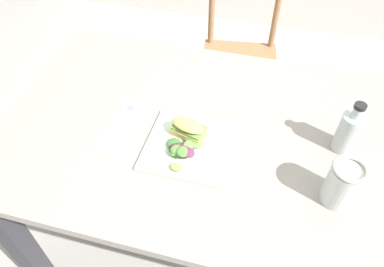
# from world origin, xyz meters

# --- Properties ---
(ground_plane) EXTENTS (8.24, 8.24, 0.00)m
(ground_plane) POSITION_xyz_m (0.00, 0.00, 0.00)
(ground_plane) COLOR gray
(dining_table) EXTENTS (1.27, 0.89, 0.74)m
(dining_table) POSITION_xyz_m (-0.07, 0.03, 0.62)
(dining_table) COLOR gray
(dining_table) RESTS_ON ground
(chair_wooden_far) EXTENTS (0.45, 0.45, 0.87)m
(chair_wooden_far) POSITION_xyz_m (-0.04, 0.87, 0.45)
(chair_wooden_far) COLOR #8E6642
(chair_wooden_far) RESTS_ON ground
(plate_lunch) EXTENTS (0.26, 0.26, 0.01)m
(plate_lunch) POSITION_xyz_m (-0.06, -0.06, 0.74)
(plate_lunch) COLOR beige
(plate_lunch) RESTS_ON dining_table
(sandwich_half_front) EXTENTS (0.12, 0.09, 0.06)m
(sandwich_half_front) POSITION_xyz_m (-0.08, -0.02, 0.78)
(sandwich_half_front) COLOR tan
(sandwich_half_front) RESTS_ON plate_lunch
(salad_mixed_greens) EXTENTS (0.13, 0.15, 0.04)m
(salad_mixed_greens) POSITION_xyz_m (-0.07, -0.09, 0.77)
(salad_mixed_greens) COLOR #602D47
(salad_mixed_greens) RESTS_ON plate_lunch
(napkin_folded) EXTENTS (0.10, 0.23, 0.00)m
(napkin_folded) POSITION_xyz_m (-0.30, -0.02, 0.74)
(napkin_folded) COLOR silver
(napkin_folded) RESTS_ON dining_table
(fork_on_napkin) EXTENTS (0.03, 0.19, 0.00)m
(fork_on_napkin) POSITION_xyz_m (-0.30, -0.01, 0.75)
(fork_on_napkin) COLOR silver
(fork_on_napkin) RESTS_ON napkin_folded
(bottle_cold_brew) EXTENTS (0.07, 0.07, 0.18)m
(bottle_cold_brew) POSITION_xyz_m (0.39, 0.06, 0.80)
(bottle_cold_brew) COLOR black
(bottle_cold_brew) RESTS_ON dining_table
(mason_jar_iced_tea) EXTENTS (0.09, 0.09, 0.14)m
(mason_jar_iced_tea) POSITION_xyz_m (0.37, -0.13, 0.80)
(mason_jar_iced_tea) COLOR gold
(mason_jar_iced_tea) RESTS_ON dining_table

